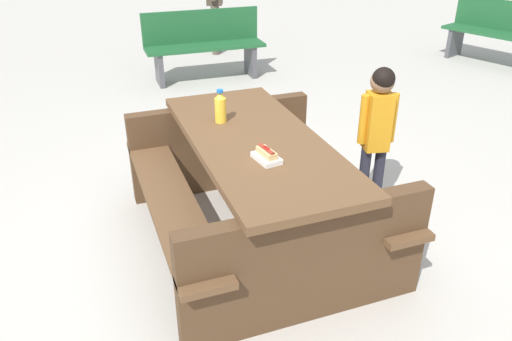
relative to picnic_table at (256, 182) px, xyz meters
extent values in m
plane|color=#B7B2A8|center=(0.00, 0.00, -0.44)|extent=(30.00, 30.00, 0.00)
cube|color=brown|center=(0.00, 0.00, 0.28)|extent=(1.80, 0.76, 0.05)
cube|color=brown|center=(0.00, 0.56, -0.01)|extent=(1.80, 0.28, 0.04)
cube|color=brown|center=(0.00, -0.56, -0.01)|extent=(1.80, 0.28, 0.04)
cube|color=#4D3520|center=(0.78, 0.00, -0.09)|extent=(0.10, 1.40, 0.70)
cube|color=#4D3520|center=(-0.78, 0.00, -0.09)|extent=(0.10, 1.40, 0.70)
cylinder|color=yellow|center=(-0.33, -0.13, 0.39)|extent=(0.08, 0.08, 0.16)
cone|color=yellow|center=(-0.33, -0.13, 0.49)|extent=(0.07, 0.07, 0.04)
cylinder|color=blue|center=(-0.33, -0.13, 0.52)|extent=(0.04, 0.04, 0.02)
cube|color=white|center=(0.31, -0.05, 0.32)|extent=(0.19, 0.14, 0.03)
cube|color=#D8B272|center=(0.31, -0.05, 0.35)|extent=(0.16, 0.08, 0.04)
cylinder|color=maroon|center=(0.31, -0.05, 0.37)|extent=(0.14, 0.05, 0.03)
ellipsoid|color=maroon|center=(0.31, -0.05, 0.38)|extent=(0.07, 0.03, 0.01)
cylinder|color=#262633|center=(-0.10, 0.88, -0.20)|extent=(0.08, 0.08, 0.49)
cylinder|color=#262633|center=(-0.07, 0.98, -0.20)|extent=(0.08, 0.08, 0.49)
cube|color=orange|center=(-0.09, 0.93, 0.25)|extent=(0.18, 0.19, 0.41)
cylinder|color=orange|center=(-0.11, 0.83, 0.27)|extent=(0.06, 0.06, 0.35)
cylinder|color=orange|center=(-0.06, 1.03, 0.27)|extent=(0.06, 0.06, 0.35)
sphere|color=#997051|center=(-0.09, 0.93, 0.54)|extent=(0.16, 0.16, 0.16)
sphere|color=black|center=(-0.07, 0.93, 0.56)|extent=(0.15, 0.15, 0.15)
cube|color=#1E592D|center=(-3.53, 0.63, -0.01)|extent=(0.43, 1.51, 0.04)
cube|color=#1E592D|center=(-3.71, 0.63, 0.21)|extent=(0.07, 1.50, 0.40)
cube|color=#4C4C51|center=(-3.54, 0.03, -0.24)|extent=(0.36, 0.07, 0.41)
cube|color=#4C4C51|center=(-3.51, 1.23, -0.24)|extent=(0.36, 0.07, 0.41)
cube|color=#1E592D|center=(-2.79, 4.60, -0.01)|extent=(1.55, 0.89, 0.04)
cube|color=#1E592D|center=(-2.85, 4.77, 0.21)|extent=(1.42, 0.56, 0.40)
cube|color=#4C4C51|center=(-3.35, 4.39, -0.24)|extent=(0.18, 0.36, 0.41)
cylinder|color=brown|center=(-4.84, 1.15, -0.09)|extent=(0.11, 0.11, 0.71)
cylinder|color=brown|center=(-4.69, 1.10, -0.09)|extent=(0.11, 0.11, 0.71)
camera|label=1|loc=(2.67, -0.99, 1.59)|focal=35.55mm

